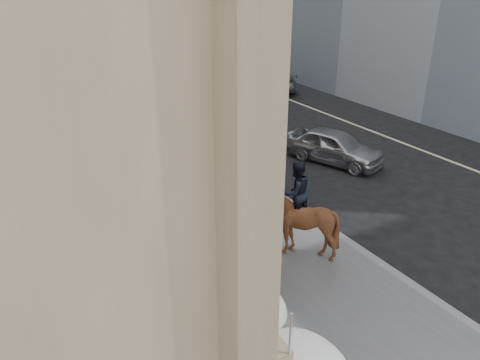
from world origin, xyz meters
name	(u,v)px	position (x,y,z in m)	size (l,w,h in m)	color
ground	(300,299)	(0.00, 0.00, 0.00)	(140.00, 140.00, 0.00)	black
sidewalk	(152,160)	(0.00, 10.00, 0.06)	(5.00, 80.00, 0.12)	#525154
curb	(210,148)	(2.62, 10.00, 0.06)	(0.24, 80.00, 0.12)	slate
lane_line	(348,122)	(10.50, 10.00, 0.01)	(0.15, 70.00, 0.01)	#BFB78C
far_podium	(422,73)	(15.50, 10.00, 2.00)	(2.00, 80.00, 4.00)	#837554
streetlight_mid	(170,29)	(2.74, 14.00, 4.58)	(1.71, 0.24, 8.00)	#2D2D30
streetlight_far	(74,3)	(2.74, 34.00, 4.58)	(1.71, 0.24, 8.00)	#2D2D30
traffic_signal	(109,26)	(2.07, 22.00, 4.00)	(4.10, 0.22, 6.00)	#2D2D30
snow_bank	(132,174)	(-1.42, 8.11, 0.47)	(1.70, 18.10, 0.76)	white
mounted_horse_left	(261,226)	(-0.19, 1.51, 1.28)	(2.14, 2.90, 2.77)	#462B15
mounted_horse_right	(297,217)	(0.96, 1.52, 1.20)	(1.58, 1.77, 2.62)	#452513
pedestrian	(238,220)	(-0.19, 2.64, 0.91)	(0.93, 0.39, 1.59)	black
car_silver	(335,146)	(6.33, 6.24, 0.67)	(1.59, 3.95, 1.35)	#A2A4AA
car_grey	(277,78)	(11.39, 17.79, 0.68)	(1.91, 4.70, 1.36)	#5B5E63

